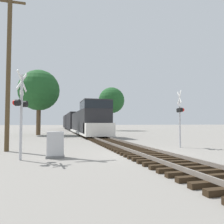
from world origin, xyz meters
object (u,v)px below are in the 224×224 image
crossing_signal_near (21,108)px  freight_train (75,122)px  utility_pole (9,68)px  crossing_signal_far (180,113)px  relay_cabinet (55,145)px  tree_far_right (39,90)px  tree_mid_background (112,100)px

crossing_signal_near → freight_train: bearing=-169.3°
crossing_signal_near → utility_pole: (-1.22, 3.54, 2.65)m
crossing_signal_far → relay_cabinet: crossing_signal_far is taller
relay_cabinet → tree_far_right: bearing=95.7°
crossing_signal_near → relay_cabinet: bearing=121.1°
crossing_signal_near → tree_mid_background: (14.32, 37.42, 4.51)m
utility_pole → tree_far_right: bearing=88.0°
crossing_signal_far → tree_mid_background: bearing=9.7°
crossing_signal_far → tree_far_right: tree_far_right is taller
utility_pole → crossing_signal_near: bearing=-70.9°
freight_train → tree_mid_background: tree_mid_background is taller
crossing_signal_near → crossing_signal_far: crossing_signal_near is taller
tree_far_right → tree_mid_background: 21.47m
relay_cabinet → tree_far_right: (-2.15, 21.69, 5.76)m
crossing_signal_near → tree_mid_background: 40.32m
utility_pole → tree_far_right: utility_pole is taller
utility_pole → relay_cabinet: bearing=-49.3°
relay_cabinet → utility_pole: size_ratio=0.13×
crossing_signal_near → tree_far_right: (-0.59, 21.99, 3.98)m
relay_cabinet → utility_pole: bearing=130.7°
relay_cabinet → tree_mid_background: size_ratio=0.13×
freight_train → tree_mid_background: (8.18, -0.16, 4.91)m
freight_train → utility_pole: 34.96m
utility_pole → tree_far_right: size_ratio=1.05×
freight_train → tree_mid_background: 9.54m
crossing_signal_near → crossing_signal_far: (10.01, 2.70, 0.01)m
freight_train → crossing_signal_near: (-6.14, -37.58, 0.39)m
crossing_signal_far → freight_train: bearing=23.1°
freight_train → utility_pole: (-7.37, -34.04, 3.05)m
crossing_signal_far → utility_pole: (-11.24, 0.84, 2.64)m
crossing_signal_far → tree_far_right: 22.37m
utility_pole → tree_mid_background: tree_mid_background is taller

